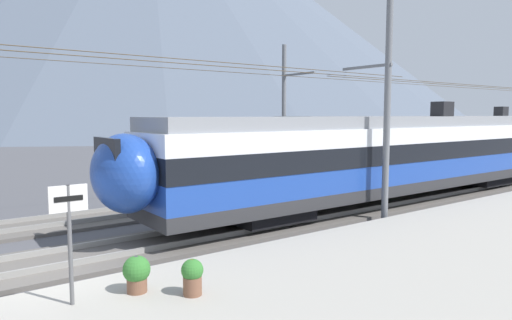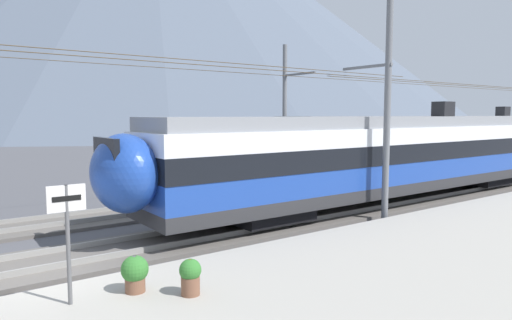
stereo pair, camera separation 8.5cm
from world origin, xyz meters
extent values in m
plane|color=#4C4C51|center=(0.00, 0.00, 0.00)|extent=(400.00, 400.00, 0.00)
cube|color=#5B5651|center=(0.00, 1.37, 0.06)|extent=(120.00, 3.00, 0.12)
cube|color=gray|center=(0.00, 0.65, 0.20)|extent=(120.00, 0.07, 0.16)
cube|color=gray|center=(0.00, 2.08, 0.20)|extent=(120.00, 0.07, 0.16)
cube|color=#5B5651|center=(0.00, 5.99, 0.06)|extent=(120.00, 3.00, 0.12)
cube|color=gray|center=(0.00, 5.27, 0.20)|extent=(120.00, 0.07, 0.16)
cube|color=gray|center=(0.00, 6.70, 0.20)|extent=(120.00, 0.07, 0.16)
cube|color=#2D2D30|center=(14.61, 1.37, 0.92)|extent=(23.31, 2.89, 0.45)
cube|color=#1E429E|center=(14.61, 1.37, 1.57)|extent=(23.31, 2.89, 0.85)
cube|color=black|center=(14.61, 1.37, 2.38)|extent=(23.31, 2.93, 0.75)
cube|color=white|center=(14.61, 1.37, 3.08)|extent=(23.31, 2.89, 0.65)
cube|color=gray|center=(14.61, 1.37, 3.62)|extent=(23.01, 2.69, 0.45)
cube|color=black|center=(7.38, 1.37, 0.49)|extent=(2.80, 2.31, 0.42)
cube|color=black|center=(21.84, 1.37, 0.49)|extent=(2.80, 2.31, 0.42)
ellipsoid|color=#1E429E|center=(2.40, 1.37, 2.27)|extent=(1.80, 2.66, 2.25)
cube|color=black|center=(1.90, 1.37, 2.70)|extent=(0.16, 1.74, 1.19)
cube|color=black|center=(18.11, 1.37, 4.20)|extent=(0.90, 0.70, 0.70)
cube|color=#2D2D30|center=(28.70, 5.99, 0.92)|extent=(32.60, 2.98, 0.45)
cube|color=#1E6638|center=(28.70, 5.99, 1.57)|extent=(32.60, 2.98, 0.85)
cube|color=black|center=(28.70, 5.99, 2.38)|extent=(32.60, 3.02, 0.75)
cube|color=beige|center=(28.70, 5.99, 3.08)|extent=(32.60, 2.98, 0.65)
cube|color=gray|center=(28.70, 5.99, 3.62)|extent=(32.30, 2.78, 0.45)
cube|color=black|center=(18.59, 5.99, 0.49)|extent=(2.80, 2.38, 0.42)
ellipsoid|color=#1E6638|center=(11.85, 5.99, 2.27)|extent=(1.80, 2.74, 2.25)
cube|color=black|center=(11.35, 5.99, 2.70)|extent=(0.16, 1.79, 1.19)
cube|color=black|center=(33.59, 5.99, 4.20)|extent=(0.90, 0.70, 0.70)
cylinder|color=slate|center=(11.37, -0.62, 3.97)|extent=(0.24, 0.24, 7.94)
cube|color=slate|center=(11.37, 0.37, 5.69)|extent=(0.10, 2.29, 0.10)
cylinder|color=#473823|center=(11.37, 1.37, 5.44)|extent=(46.31, 0.02, 0.02)
cylinder|color=slate|center=(13.94, 8.21, 3.84)|extent=(0.24, 0.24, 7.69)
cube|color=slate|center=(13.94, 7.10, 6.04)|extent=(0.10, 2.52, 0.10)
cylinder|color=#473823|center=(13.94, 5.99, 5.79)|extent=(46.31, 0.02, 0.02)
cylinder|color=#59595B|center=(-0.04, -2.22, 1.45)|extent=(0.08, 0.08, 2.31)
cube|color=silver|center=(-0.04, -2.22, 2.36)|extent=(0.70, 0.06, 0.50)
cube|color=black|center=(-0.04, -2.26, 2.36)|extent=(0.52, 0.01, 0.10)
cylinder|color=brown|center=(2.04, -3.17, 0.49)|extent=(0.38, 0.38, 0.38)
sphere|color=#33752D|center=(2.04, -3.17, 0.81)|extent=(0.45, 0.45, 0.45)
sphere|color=gold|center=(2.04, -3.17, 0.91)|extent=(0.25, 0.25, 0.25)
cylinder|color=brown|center=(1.20, -2.36, 0.45)|extent=(0.41, 0.41, 0.31)
sphere|color=#33752D|center=(1.20, -2.36, 0.78)|extent=(0.56, 0.56, 0.56)
sphere|color=purple|center=(1.20, -2.36, 0.90)|extent=(0.31, 0.31, 0.31)
cone|color=#515B6B|center=(64.19, 140.21, 41.98)|extent=(209.91, 209.91, 83.96)
cone|color=#515B6B|center=(145.30, 205.83, 42.75)|extent=(181.55, 181.55, 85.49)
camera|label=1|loc=(-2.24, -11.12, 3.91)|focal=32.22mm
camera|label=2|loc=(-2.17, -11.17, 3.91)|focal=32.22mm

